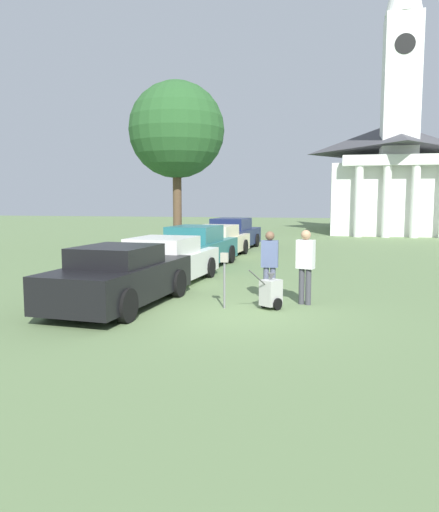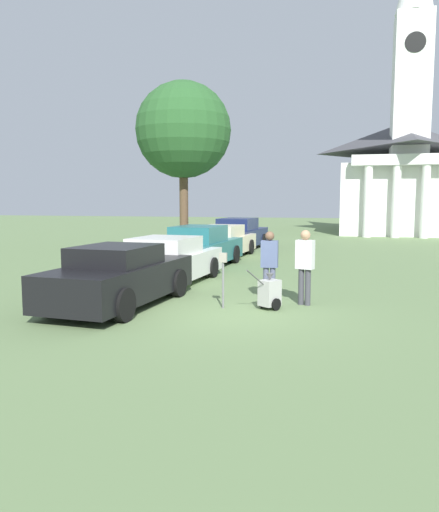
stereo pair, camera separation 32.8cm
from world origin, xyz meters
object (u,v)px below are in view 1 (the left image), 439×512
(parked_car_white, at_px, (165,262))
(parked_car_navy, at_px, (232,235))
(person_supervisor, at_px, (305,262))
(equipment_cart, at_px, (271,292))
(parking_meter, at_px, (224,270))
(parked_car_teal, at_px, (196,248))
(parked_car_cream, at_px, (217,242))
(parked_car_black, at_px, (120,277))
(church, at_px, (391,169))
(person_worker, at_px, (270,261))

(parked_car_white, xyz_separation_m, parked_car_navy, (-0.00, 10.73, 0.08))
(person_supervisor, xyz_separation_m, equipment_cart, (-0.75, -0.67, -0.66))
(parked_car_navy, bearing_deg, parked_car_white, -85.38)
(parked_car_navy, distance_m, equipment_cart, 14.06)
(parked_car_white, relative_size, parking_meter, 3.72)
(parking_meter, xyz_separation_m, person_supervisor, (1.82, 0.84, 0.13))
(parked_car_teal, xyz_separation_m, parked_car_cream, (0.00, 3.45, -0.06))
(parked_car_white, distance_m, person_supervisor, 4.84)
(parking_meter, bearing_deg, parked_car_teal, 110.29)
(parked_car_black, distance_m, parking_meter, 2.50)
(parked_car_black, relative_size, person_supervisor, 2.63)
(parked_car_white, height_order, parking_meter, parked_car_white)
(parked_car_cream, relative_size, church, 0.25)
(parked_car_teal, relative_size, person_supervisor, 2.92)
(parked_car_black, xyz_separation_m, parked_car_teal, (-0.00, 7.00, 0.03))
(parked_car_navy, distance_m, church, 19.41)
(parked_car_black, height_order, person_worker, person_worker)
(person_worker, xyz_separation_m, equipment_cart, (0.15, -0.97, -0.61))
(equipment_cart, bearing_deg, parked_car_cream, 143.37)
(parked_car_white, relative_size, equipment_cart, 4.89)
(parked_car_black, xyz_separation_m, church, (9.47, 30.49, 4.24))
(parked_car_black, height_order, parking_meter, parked_car_black)
(parked_car_white, relative_size, parked_car_teal, 0.92)
(person_worker, distance_m, person_supervisor, 0.95)
(parked_car_white, height_order, parked_car_cream, parked_car_cream)
(parked_car_teal, height_order, parked_car_cream, parked_car_teal)
(parked_car_navy, relative_size, church, 0.26)
(person_worker, height_order, person_supervisor, person_supervisor)
(parked_car_white, distance_m, church, 29.06)
(equipment_cart, bearing_deg, person_worker, 132.47)
(parked_car_teal, relative_size, equipment_cart, 5.31)
(parked_car_navy, bearing_deg, church, 64.63)
(parked_car_teal, height_order, person_worker, person_worker)
(parked_car_cream, relative_size, parking_meter, 3.93)
(parked_car_teal, bearing_deg, person_worker, -53.94)
(parked_car_white, relative_size, person_supervisor, 2.68)
(parked_car_white, bearing_deg, equipment_cart, -34.37)
(church, bearing_deg, parked_car_black, -107.25)
(parked_car_navy, height_order, person_supervisor, person_supervisor)
(parked_car_white, xyz_separation_m, equipment_cart, (3.54, -2.87, -0.27))
(parked_car_black, height_order, parked_car_cream, parked_car_black)
(parked_car_white, bearing_deg, church, 75.38)
(parked_car_white, bearing_deg, person_supervisor, -22.51)
(parked_car_black, relative_size, parked_car_teal, 0.90)
(parked_car_teal, relative_size, person_worker, 3.02)
(parked_car_navy, bearing_deg, parked_car_teal, -85.39)
(parked_car_cream, height_order, person_supervisor, person_supervisor)
(parked_car_cream, xyz_separation_m, person_worker, (3.40, -9.00, 0.34))
(parked_car_white, xyz_separation_m, parked_car_cream, (-0.00, 7.10, 0.00))
(parked_car_black, height_order, parked_car_white, parked_car_black)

